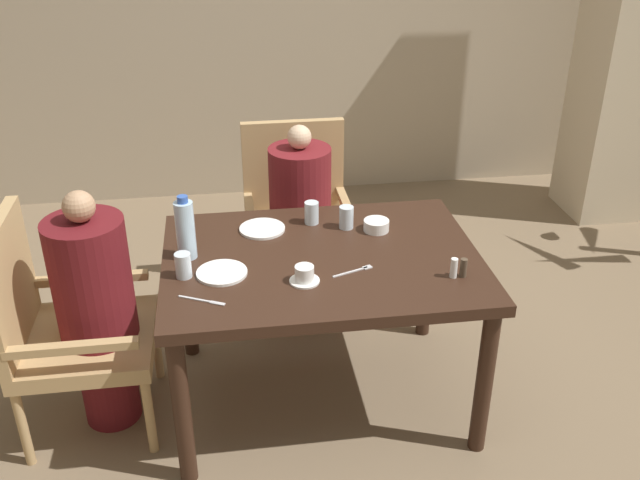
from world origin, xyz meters
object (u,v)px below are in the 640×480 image
plate_main_right (222,273)px  water_bottle (185,229)px  chair_left_side (60,323)px  glass_tall_near (346,217)px  bowl_small (376,225)px  diner_in_far_chair (300,219)px  glass_tall_mid (183,265)px  glass_tall_far (311,213)px  chair_far_side (297,212)px  plate_main_left (262,229)px  diner_in_left_chair (97,310)px  teacup_with_saucer (304,275)px

plate_main_right → water_bottle: water_bottle is taller
chair_left_side → glass_tall_near: bearing=11.1°
bowl_small → water_bottle: bearing=-171.4°
water_bottle → plate_main_right: bearing=-49.8°
diner_in_far_chair → bowl_small: (0.28, -0.56, 0.22)m
water_bottle → glass_tall_mid: bearing=-94.1°
chair_left_side → glass_tall_far: (1.09, 0.31, 0.28)m
glass_tall_far → glass_tall_near: bearing=-24.7°
chair_left_side → plate_main_right: 0.72m
chair_left_side → water_bottle: (0.54, 0.07, 0.36)m
chair_far_side → water_bottle: 1.07m
plate_main_left → glass_tall_mid: bearing=-132.7°
diner_in_left_chair → plate_main_left: diner_in_left_chair is taller
diner_in_left_chair → plate_main_right: (0.52, -0.09, 0.18)m
diner_in_left_chair → glass_tall_mid: 0.45m
teacup_with_saucer → bowl_small: size_ratio=1.05×
plate_main_left → plate_main_right: (-0.19, -0.36, 0.00)m
chair_far_side → bowl_small: (0.28, -0.72, 0.26)m
plate_main_left → glass_tall_near: 0.38m
bowl_small → glass_tall_near: glass_tall_near is taller
chair_far_side → teacup_with_saucer: chair_far_side is taller
diner_in_far_chair → water_bottle: 0.94m
teacup_with_saucer → plate_main_left: bearing=105.6°
glass_tall_mid → glass_tall_far: 0.69m
plate_main_right → glass_tall_near: 0.66m
bowl_small → glass_tall_mid: bearing=-161.2°
bowl_small → glass_tall_far: 0.30m
diner_in_far_chair → glass_tall_far: 0.51m
glass_tall_mid → glass_tall_far: same height
diner_in_far_chair → plate_main_right: 0.97m
plate_main_left → glass_tall_far: 0.23m
diner_in_far_chair → plate_main_left: bearing=-115.1°
bowl_small → glass_tall_far: bearing=157.5°
chair_far_side → glass_tall_far: (-0.00, -0.60, 0.28)m
chair_far_side → bowl_small: 0.81m
diner_in_far_chair → glass_tall_near: size_ratio=10.26×
teacup_with_saucer → glass_tall_mid: bearing=167.0°
diner_in_left_chair → glass_tall_near: 1.14m
plate_main_left → teacup_with_saucer: teacup_with_saucer is taller
plate_main_left → teacup_with_saucer: (0.13, -0.47, 0.02)m
teacup_with_saucer → glass_tall_mid: (-0.47, 0.11, 0.02)m
bowl_small → water_bottle: (-0.83, -0.13, 0.10)m
water_bottle → glass_tall_near: 0.72m
diner_in_far_chair → plate_main_right: diner_in_far_chair is taller
chair_far_side → teacup_with_saucer: bearing=-95.0°
chair_left_side → diner_in_far_chair: 1.33m
diner_in_left_chair → teacup_with_saucer: diner_in_left_chair is taller
plate_main_left → glass_tall_mid: size_ratio=1.98×
plate_main_left → glass_tall_near: bearing=-4.7°
bowl_small → glass_tall_far: size_ratio=1.11×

